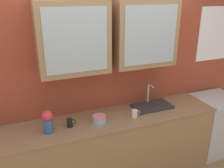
{
  "coord_description": "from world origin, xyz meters",
  "views": [
    {
      "loc": [
        -1.01,
        -2.43,
        2.35
      ],
      "look_at": [
        -0.04,
        0.0,
        1.35
      ],
      "focal_mm": 38.94,
      "sensor_mm": 36.0,
      "label": 1
    }
  ],
  "objects_px": {
    "sink_faucet": "(152,105)",
    "dishwasher": "(212,125)",
    "bowl_stack": "(99,119)",
    "vase": "(48,121)",
    "cup_near_sink": "(135,114)",
    "cup_near_bowls": "(70,123)"
  },
  "relations": [
    {
      "from": "bowl_stack",
      "to": "dishwasher",
      "type": "relative_size",
      "value": 0.18
    },
    {
      "from": "sink_faucet",
      "to": "dishwasher",
      "type": "distance_m",
      "value": 1.15
    },
    {
      "from": "bowl_stack",
      "to": "dishwasher",
      "type": "bearing_deg",
      "value": 0.91
    },
    {
      "from": "sink_faucet",
      "to": "bowl_stack",
      "type": "height_order",
      "value": "sink_faucet"
    },
    {
      "from": "cup_near_sink",
      "to": "dishwasher",
      "type": "height_order",
      "value": "cup_near_sink"
    },
    {
      "from": "sink_faucet",
      "to": "cup_near_sink",
      "type": "height_order",
      "value": "sink_faucet"
    },
    {
      "from": "vase",
      "to": "dishwasher",
      "type": "bearing_deg",
      "value": 0.94
    },
    {
      "from": "cup_near_bowls",
      "to": "vase",
      "type": "bearing_deg",
      "value": -173.22
    },
    {
      "from": "dishwasher",
      "to": "cup_near_sink",
      "type": "bearing_deg",
      "value": -176.6
    },
    {
      "from": "vase",
      "to": "cup_near_sink",
      "type": "bearing_deg",
      "value": -2.37
    },
    {
      "from": "cup_near_sink",
      "to": "vase",
      "type": "bearing_deg",
      "value": 177.63
    },
    {
      "from": "vase",
      "to": "cup_near_bowls",
      "type": "distance_m",
      "value": 0.26
    },
    {
      "from": "cup_near_sink",
      "to": "dishwasher",
      "type": "bearing_deg",
      "value": 3.4
    },
    {
      "from": "sink_faucet",
      "to": "cup_near_bowls",
      "type": "height_order",
      "value": "sink_faucet"
    },
    {
      "from": "dishwasher",
      "to": "bowl_stack",
      "type": "bearing_deg",
      "value": -179.09
    },
    {
      "from": "sink_faucet",
      "to": "vase",
      "type": "height_order",
      "value": "sink_faucet"
    },
    {
      "from": "vase",
      "to": "cup_near_bowls",
      "type": "height_order",
      "value": "vase"
    },
    {
      "from": "bowl_stack",
      "to": "cup_near_sink",
      "type": "bearing_deg",
      "value": -6.89
    },
    {
      "from": "bowl_stack",
      "to": "vase",
      "type": "relative_size",
      "value": 0.63
    },
    {
      "from": "sink_faucet",
      "to": "bowl_stack",
      "type": "bearing_deg",
      "value": -171.82
    },
    {
      "from": "vase",
      "to": "cup_near_sink",
      "type": "height_order",
      "value": "vase"
    },
    {
      "from": "sink_faucet",
      "to": "dishwasher",
      "type": "bearing_deg",
      "value": -4.56
    }
  ]
}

